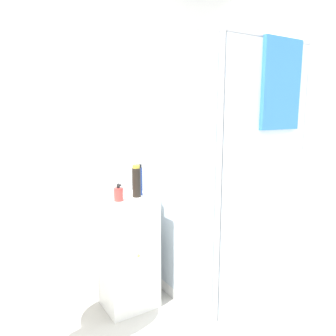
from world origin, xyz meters
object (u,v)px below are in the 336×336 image
Objects in this scene: sink at (51,253)px; shampoo_bottle_blue at (139,180)px; shampoo_bottle_tall_black at (136,181)px; soap_dispenser at (118,194)px.

sink is 4.10× the size of shampoo_bottle_blue.
shampoo_bottle_tall_black is at bearing 14.84° from sink.
shampoo_bottle_blue is at bearing 17.41° from sink.
soap_dispenser is 0.54× the size of shampoo_bottle_blue.
shampoo_bottle_tall_black is at bearing 11.29° from soap_dispenser.
shampoo_bottle_tall_black reaches higher than soap_dispenser.
shampoo_bottle_blue is (0.72, 0.23, 0.33)m from sink.
soap_dispenser is at bearing 15.92° from sink.
sink is 0.77m from shampoo_bottle_tall_black.
shampoo_bottle_blue is at bearing 45.70° from shampoo_bottle_tall_black.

